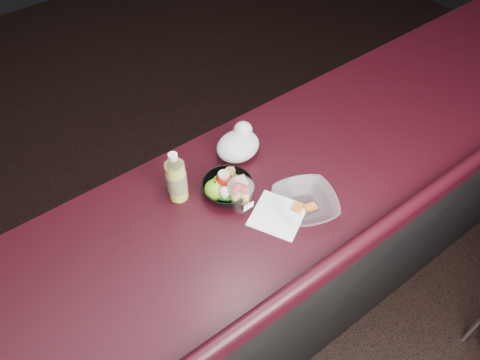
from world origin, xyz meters
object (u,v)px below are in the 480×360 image
green_apple (215,190)px  snack_bowl (227,188)px  fruit_cup (241,194)px  takeout_bowl (305,204)px  lemonade_bottle (176,180)px

green_apple → snack_bowl: snack_bowl is taller
green_apple → snack_bowl: size_ratio=0.41×
fruit_cup → green_apple: size_ratio=1.58×
fruit_cup → takeout_bowl: fruit_cup is taller
takeout_bowl → green_apple: bearing=133.5°
lemonade_bottle → takeout_bowl: (0.31, -0.29, -0.06)m
snack_bowl → takeout_bowl: snack_bowl is taller
fruit_cup → snack_bowl: size_ratio=0.64×
lemonade_bottle → fruit_cup: (0.14, -0.16, -0.02)m
lemonade_bottle → snack_bowl: (0.14, -0.09, -0.05)m
lemonade_bottle → green_apple: (0.10, -0.08, -0.05)m
fruit_cup → takeout_bowl: (0.16, -0.13, -0.04)m
fruit_cup → snack_bowl: 0.08m
snack_bowl → takeout_bowl: (0.17, -0.20, -0.01)m
fruit_cup → snack_bowl: bearing=94.0°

